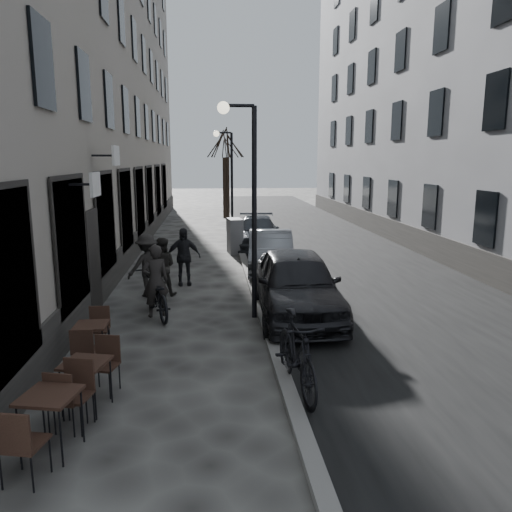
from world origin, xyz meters
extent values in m
plane|color=#34322F|center=(0.00, 0.00, 0.00)|extent=(120.00, 120.00, 0.00)
cube|color=black|center=(3.85, 16.00, 0.00)|extent=(7.30, 60.00, 0.00)
cube|color=slate|center=(0.20, 16.00, 0.06)|extent=(0.25, 60.00, 0.12)
cube|color=gray|center=(-6.00, 16.50, 8.00)|extent=(4.00, 35.00, 16.00)
cube|color=slate|center=(9.50, 16.50, 8.00)|extent=(4.00, 35.00, 16.00)
cylinder|color=black|center=(0.00, 6.00, 2.50)|extent=(0.12, 0.12, 5.00)
cylinder|color=black|center=(-0.35, 6.00, 5.00)|extent=(0.70, 0.08, 0.08)
sphere|color=#FFF2CC|center=(-0.70, 6.00, 4.95)|extent=(0.28, 0.28, 0.28)
cylinder|color=black|center=(0.00, 18.00, 2.50)|extent=(0.12, 0.12, 5.00)
cylinder|color=black|center=(-0.35, 18.00, 5.00)|extent=(0.70, 0.08, 0.08)
sphere|color=#FFF2CC|center=(-0.70, 18.00, 4.95)|extent=(0.28, 0.28, 0.28)
cylinder|color=black|center=(-0.10, 21.00, 1.95)|extent=(0.20, 0.20, 3.90)
cylinder|color=black|center=(-0.10, 27.00, 1.95)|extent=(0.20, 0.20, 3.90)
cube|color=#311D15|center=(-3.15, 0.53, 0.81)|extent=(0.81, 0.81, 0.04)
cylinder|color=black|center=(-3.49, 0.32, 0.39)|extent=(0.03, 0.03, 0.79)
cylinder|color=black|center=(-2.94, 0.19, 0.39)|extent=(0.03, 0.03, 0.79)
cylinder|color=black|center=(-3.37, 0.87, 0.39)|extent=(0.03, 0.03, 0.79)
cylinder|color=black|center=(-2.81, 0.74, 0.39)|extent=(0.03, 0.03, 0.79)
cube|color=#311D15|center=(-2.97, 1.66, 0.77)|extent=(0.78, 0.78, 0.04)
cylinder|color=black|center=(-3.30, 1.47, 0.37)|extent=(0.02, 0.02, 0.75)
cylinder|color=black|center=(-2.78, 1.33, 0.37)|extent=(0.02, 0.02, 0.75)
cylinder|color=black|center=(-3.17, 1.99, 0.37)|extent=(0.02, 0.02, 0.75)
cylinder|color=black|center=(-2.64, 1.86, 0.37)|extent=(0.02, 0.02, 0.75)
cube|color=#311D15|center=(-3.32, 3.60, 0.72)|extent=(0.61, 0.61, 0.04)
cylinder|color=black|center=(-3.58, 3.34, 0.35)|extent=(0.02, 0.02, 0.70)
cylinder|color=black|center=(-3.07, 3.34, 0.35)|extent=(0.02, 0.02, 0.70)
cylinder|color=black|center=(-3.58, 3.85, 0.35)|extent=(0.02, 0.02, 0.70)
cylinder|color=black|center=(-3.07, 3.85, 0.35)|extent=(0.02, 0.02, 0.70)
cube|color=#59595B|center=(-0.05, 14.40, 0.72)|extent=(0.65, 1.02, 1.44)
imported|color=black|center=(-2.40, 6.31, 0.55)|extent=(1.36, 2.21, 1.10)
imported|color=#2A2624|center=(-2.40, 6.31, 0.90)|extent=(0.76, 0.62, 1.80)
imported|color=#282622|center=(-2.43, 8.25, 0.83)|extent=(0.85, 0.69, 1.66)
imported|color=#282523|center=(-2.82, 8.19, 0.88)|extent=(1.32, 1.16, 1.77)
imported|color=black|center=(-1.88, 9.38, 0.89)|extent=(1.07, 0.53, 1.77)
imported|color=black|center=(1.03, 6.00, 0.82)|extent=(2.06, 4.86, 1.64)
imported|color=gray|center=(1.00, 11.00, 0.69)|extent=(1.87, 4.33, 1.39)
imported|color=#3A3E45|center=(1.00, 15.89, 0.66)|extent=(2.18, 4.68, 1.32)
imported|color=black|center=(0.35, 2.00, 0.66)|extent=(0.85, 2.24, 1.31)
camera|label=1|loc=(-1.03, -5.68, 3.82)|focal=35.00mm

